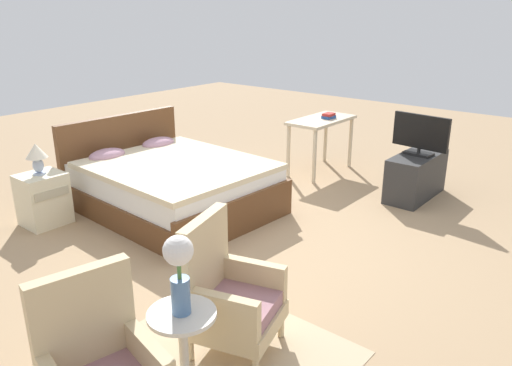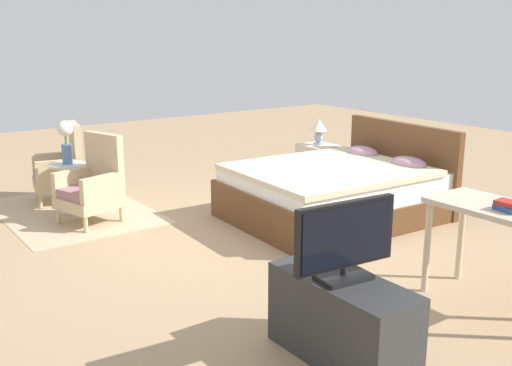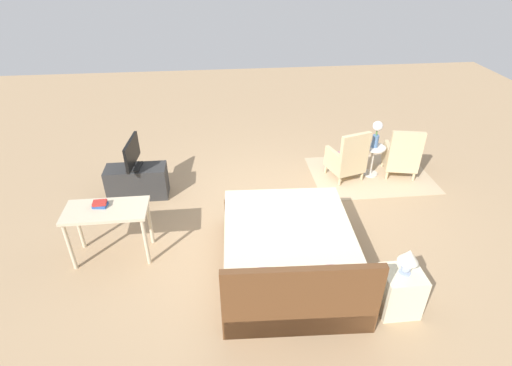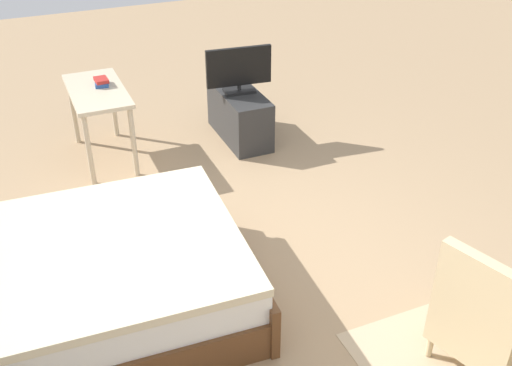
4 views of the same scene
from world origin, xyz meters
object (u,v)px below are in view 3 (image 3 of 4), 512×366
(vanity_desk, at_px, (107,216))
(side_table, at_px, (372,157))
(flower_vase, at_px, (377,131))
(nightstand, at_px, (399,291))
(bed, at_px, (289,253))
(armchair_by_window_right, at_px, (347,159))
(armchair_by_window_left, at_px, (401,156))
(tv_stand, at_px, (137,182))
(table_lamp, at_px, (408,259))
(tv_flatscreen, at_px, (132,154))
(book_stack, at_px, (100,204))

(vanity_desk, bearing_deg, side_table, -157.55)
(flower_vase, xyz_separation_m, nightstand, (0.76, 3.00, -0.57))
(flower_vase, height_order, nightstand, flower_vase)
(bed, distance_m, armchair_by_window_right, 2.59)
(armchair_by_window_right, height_order, nightstand, armchair_by_window_right)
(armchair_by_window_left, distance_m, tv_stand, 4.55)
(nightstand, relative_size, table_lamp, 1.68)
(armchair_by_window_left, relative_size, vanity_desk, 0.88)
(nightstand, height_order, table_lamp, table_lamp)
(flower_vase, xyz_separation_m, tv_flatscreen, (4.05, 0.28, -0.06))
(armchair_by_window_right, bearing_deg, vanity_desk, 23.94)
(vanity_desk, bearing_deg, book_stack, -42.43)
(nightstand, height_order, book_stack, book_stack)
(tv_stand, relative_size, tv_flatscreen, 1.39)
(flower_vase, bearing_deg, bed, 50.09)
(armchair_by_window_left, distance_m, book_stack, 5.00)
(table_lamp, xyz_separation_m, vanity_desk, (3.41, -1.28, -0.12))
(nightstand, bearing_deg, tv_stand, -39.55)
(armchair_by_window_right, bearing_deg, armchair_by_window_left, 179.93)
(tv_flatscreen, bearing_deg, book_stack, 82.36)
(armchair_by_window_left, distance_m, side_table, 0.50)
(armchair_by_window_right, relative_size, flower_vase, 1.93)
(nightstand, bearing_deg, armchair_by_window_right, -95.35)
(armchair_by_window_left, xyz_separation_m, tv_flatscreen, (4.54, 0.19, 0.40))
(tv_flatscreen, bearing_deg, armchair_by_window_left, -177.60)
(nightstand, bearing_deg, armchair_by_window_left, -113.23)
(armchair_by_window_left, distance_m, nightstand, 3.17)
(armchair_by_window_left, xyz_separation_m, armchair_by_window_right, (0.98, -0.00, 0.00))
(bed, distance_m, table_lamp, 1.43)
(bed, relative_size, tv_flatscreen, 3.14)
(flower_vase, height_order, tv_stand, flower_vase)
(tv_stand, xyz_separation_m, vanity_desk, (0.11, 1.44, 0.38))
(nightstand, bearing_deg, side_table, -104.20)
(side_table, distance_m, book_stack, 4.57)
(flower_vase, distance_m, tv_flatscreen, 4.06)
(tv_flatscreen, bearing_deg, flower_vase, -176.06)
(armchair_by_window_left, bearing_deg, tv_flatscreen, 2.40)
(armchair_by_window_left, height_order, tv_stand, armchair_by_window_left)
(tv_stand, relative_size, book_stack, 5.10)
(nightstand, height_order, tv_flatscreen, tv_flatscreen)
(armchair_by_window_left, relative_size, side_table, 1.66)
(nightstand, distance_m, table_lamp, 0.49)
(book_stack, bearing_deg, bed, 165.37)
(tv_flatscreen, distance_m, vanity_desk, 1.45)
(book_stack, bearing_deg, tv_stand, -97.74)
(flower_vase, relative_size, table_lamp, 1.45)
(side_table, bearing_deg, book_stack, 21.32)
(bed, relative_size, flower_vase, 4.55)
(armchair_by_window_right, distance_m, tv_stand, 3.57)
(armchair_by_window_right, distance_m, vanity_desk, 4.03)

